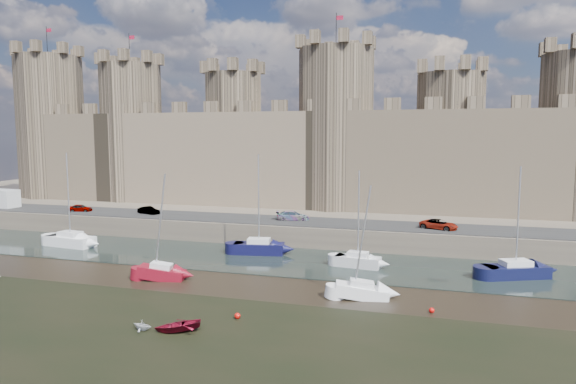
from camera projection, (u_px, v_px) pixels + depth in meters
name	position (u px, v px, depth m)	size (l,w,h in m)	color
ground	(150.00, 352.00, 31.37)	(160.00, 160.00, 0.00)	black
water_channel	(272.00, 260.00, 54.26)	(160.00, 12.00, 0.08)	black
quay	(336.00, 204.00, 88.46)	(160.00, 60.00, 2.50)	#4C443A
road	(297.00, 221.00, 63.51)	(160.00, 7.00, 0.10)	black
castle	(318.00, 145.00, 76.02)	(108.50, 11.00, 29.00)	#42382B
car_0	(80.00, 208.00, 71.38)	(1.27, 3.15, 1.07)	gray
car_1	(149.00, 211.00, 69.01)	(1.13, 3.25, 1.07)	gray
car_2	(293.00, 216.00, 64.24)	(1.67, 4.12, 1.20)	gray
car_3	(439.00, 225.00, 58.07)	(1.94, 4.20, 1.17)	gray
sailboat_0	(70.00, 240.00, 60.61)	(6.11, 2.89, 11.04)	silver
sailboat_1	(259.00, 247.00, 56.76)	(5.78, 3.07, 11.00)	black
sailboat_2	(358.00, 260.00, 51.20)	(4.64, 2.25, 9.63)	silver
sailboat_3	(516.00, 270.00, 47.40)	(6.30, 4.46, 10.30)	black
sailboat_4	(162.00, 272.00, 46.96)	(4.43, 2.46, 9.78)	maroon
sailboat_5	(362.00, 290.00, 41.57)	(4.55, 2.50, 9.28)	white
dinghy_3	(142.00, 326.00, 34.75)	(1.15, 0.70, 1.33)	beige
dinghy_4	(178.00, 327.00, 34.64)	(2.24, 0.65, 3.14)	maroon
buoy_1	(237.00, 316.00, 36.99)	(0.44, 0.44, 0.44)	red
buoy_3	(432.00, 310.00, 38.21)	(0.41, 0.41, 0.41)	red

